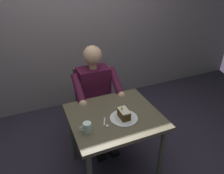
% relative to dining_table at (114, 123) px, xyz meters
% --- Properties ---
extents(ground_plane, '(14.00, 14.00, 0.00)m').
position_rel_dining_table_xyz_m(ground_plane, '(0.00, 0.00, -0.63)').
color(ground_plane, '#332B3C').
extents(cafe_rear_panel, '(6.40, 0.12, 3.00)m').
position_rel_dining_table_xyz_m(cafe_rear_panel, '(0.00, -1.56, 0.87)').
color(cafe_rear_panel, gray).
rests_on(cafe_rear_panel, ground).
extents(dining_table, '(0.85, 0.75, 0.74)m').
position_rel_dining_table_xyz_m(dining_table, '(0.00, 0.00, 0.00)').
color(dining_table, brown).
rests_on(dining_table, ground).
extents(chair, '(0.42, 0.42, 0.91)m').
position_rel_dining_table_xyz_m(chair, '(0.00, -0.71, -0.13)').
color(chair, brown).
rests_on(chair, ground).
extents(seated_person, '(0.53, 0.58, 1.23)m').
position_rel_dining_table_xyz_m(seated_person, '(0.00, -0.53, 0.02)').
color(seated_person, '#4C122F').
rests_on(seated_person, ground).
extents(dessert_plate, '(0.26, 0.26, 0.01)m').
position_rel_dining_table_xyz_m(dessert_plate, '(-0.06, 0.08, 0.11)').
color(dessert_plate, white).
rests_on(dessert_plate, dining_table).
extents(cake_slice, '(0.08, 0.13, 0.11)m').
position_rel_dining_table_xyz_m(cake_slice, '(-0.06, 0.08, 0.16)').
color(cake_slice, '#523517').
rests_on(cake_slice, dessert_plate).
extents(coffee_cup, '(0.11, 0.07, 0.09)m').
position_rel_dining_table_xyz_m(coffee_cup, '(0.31, 0.13, 0.15)').
color(coffee_cup, white).
rests_on(coffee_cup, dining_table).
extents(dessert_spoon, '(0.06, 0.14, 0.01)m').
position_rel_dining_table_xyz_m(dessert_spoon, '(0.12, 0.09, 0.11)').
color(dessert_spoon, silver).
rests_on(dessert_spoon, dining_table).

